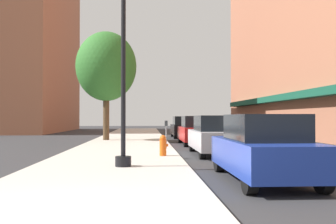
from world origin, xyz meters
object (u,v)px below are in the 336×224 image
(car_black, at_px, (184,127))
(car_silver, at_px, (215,136))
(parking_meter_near, at_px, (166,131))
(car_red, at_px, (196,131))
(fire_hydrant, at_px, (163,145))
(lamppost, at_px, (123,64))
(tree_near, at_px, (106,67))
(car_blue, at_px, (263,149))

(car_black, bearing_deg, car_silver, -88.28)
(parking_meter_near, relative_size, car_red, 0.30)
(fire_hydrant, distance_m, car_red, 7.52)
(car_silver, distance_m, car_black, 13.07)
(fire_hydrant, xyz_separation_m, car_silver, (2.26, 1.36, 0.29))
(lamppost, relative_size, fire_hydrant, 7.47)
(lamppost, xyz_separation_m, car_black, (3.59, 17.39, -2.39))
(parking_meter_near, bearing_deg, fire_hydrant, -95.03)
(tree_near, xyz_separation_m, car_black, (5.49, 4.37, -4.06))
(fire_hydrant, distance_m, tree_near, 11.42)
(tree_near, xyz_separation_m, car_blue, (5.49, -15.10, -4.06))
(tree_near, bearing_deg, lamppost, -81.67)
(car_blue, xyz_separation_m, car_black, (0.00, 19.47, 0.00))
(lamppost, bearing_deg, car_silver, 50.34)
(tree_near, bearing_deg, car_red, -27.76)
(car_red, bearing_deg, car_silver, -90.13)
(tree_near, height_order, car_black, tree_near)
(parking_meter_near, distance_m, car_red, 4.16)
(car_blue, xyz_separation_m, car_silver, (0.00, 6.40, 0.00))
(lamppost, distance_m, car_red, 11.01)
(lamppost, relative_size, car_blue, 1.37)
(fire_hydrant, height_order, car_black, car_black)
(car_blue, height_order, car_red, same)
(lamppost, bearing_deg, car_black, 78.35)
(car_silver, xyz_separation_m, car_black, (0.00, 13.07, 0.00))
(lamppost, distance_m, car_black, 17.92)
(car_blue, bearing_deg, tree_near, 110.56)
(car_blue, bearing_deg, car_silver, 90.58)
(fire_hydrant, xyz_separation_m, car_black, (2.26, 14.42, 0.29))
(lamppost, xyz_separation_m, parking_meter_near, (1.64, 6.46, -2.25))
(car_blue, distance_m, car_silver, 6.40)
(fire_hydrant, distance_m, car_silver, 2.65)
(fire_hydrant, height_order, car_silver, car_silver)
(parking_meter_near, relative_size, car_black, 0.30)
(tree_near, distance_m, car_blue, 16.57)
(car_red, bearing_deg, fire_hydrant, -107.63)
(car_blue, height_order, car_black, same)
(fire_hydrant, relative_size, parking_meter_near, 0.60)
(car_red, bearing_deg, parking_meter_near, -118.12)
(car_black, bearing_deg, car_blue, -88.28)
(fire_hydrant, bearing_deg, car_silver, 31.01)
(car_black, bearing_deg, tree_near, -139.78)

